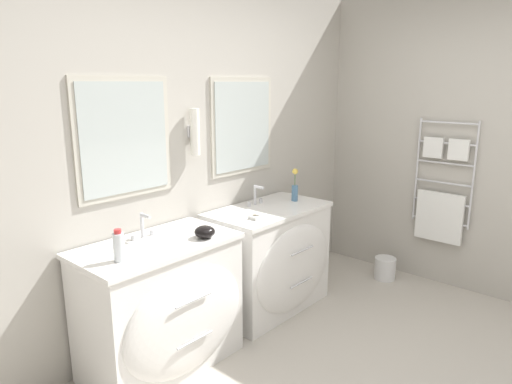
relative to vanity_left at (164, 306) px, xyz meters
name	(u,v)px	position (x,y,z in m)	size (l,w,h in m)	color
wall_back	(195,154)	(0.61, 0.36, 0.87)	(5.39, 0.15, 2.60)	#B2ADA3
wall_right	(433,143)	(2.54, -0.68, 0.86)	(0.13, 3.73, 2.60)	#B2ADA3
vanity_left	(164,306)	(0.00, 0.00, 0.00)	(1.01, 0.62, 0.85)	white
vanity_right	(272,259)	(1.08, 0.00, 0.00)	(1.01, 0.62, 0.85)	white
faucet_left	(143,227)	(0.00, 0.17, 0.50)	(0.17, 0.10, 0.16)	silver
faucet_right	(256,196)	(1.08, 0.17, 0.50)	(0.17, 0.10, 0.16)	silver
toiletry_bottle	(119,246)	(-0.32, -0.06, 0.51)	(0.06, 0.06, 0.19)	silver
amenity_bowl	(205,232)	(0.26, -0.12, 0.46)	(0.13, 0.13, 0.08)	black
flower_vase	(295,188)	(1.40, 0.02, 0.53)	(0.05, 0.05, 0.28)	teal
soap_dish	(257,216)	(0.81, -0.08, 0.44)	(0.11, 0.08, 0.04)	white
waste_bin	(385,268)	(2.24, -0.44, -0.32)	(0.20, 0.20, 0.21)	silver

